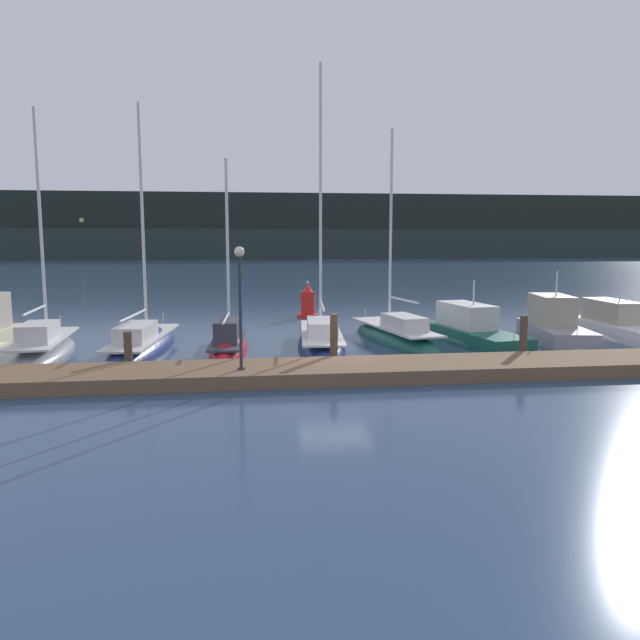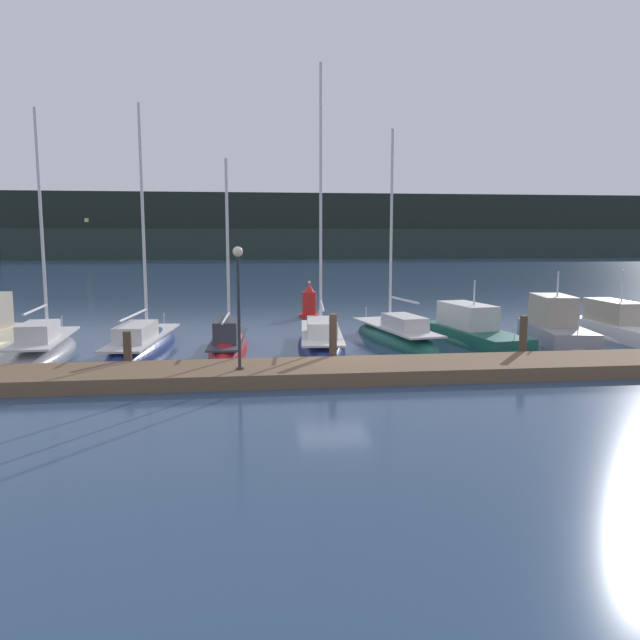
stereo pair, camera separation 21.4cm
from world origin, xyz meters
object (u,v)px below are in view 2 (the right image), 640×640
Objects in this scene: sailboat_berth_4 at (228,349)px; channel_buoy at (309,303)px; sailboat_berth_6 at (396,339)px; motorboat_berth_9 at (620,332)px; sailboat_berth_2 at (45,351)px; sailboat_berth_5 at (321,345)px; motorboat_berth_8 at (555,333)px; sailboat_berth_3 at (143,349)px; motorboat_berth_7 at (473,337)px; dock_lamppost at (238,288)px.

sailboat_berth_4 is 11.50m from channel_buoy.
sailboat_berth_6 reaches higher than motorboat_berth_9.
sailboat_berth_2 is 14.57m from sailboat_berth_6.
sailboat_berth_6 is (7.33, 1.60, -0.01)m from sailboat_berth_4.
sailboat_berth_5 is 2.00× the size of motorboat_berth_8.
motorboat_berth_8 is (17.78, 0.13, 0.29)m from sailboat_berth_3.
sailboat_berth_6 is 10.48m from motorboat_berth_9.
motorboat_berth_9 is (21.25, 0.77, 0.19)m from sailboat_berth_3.
sailboat_berth_4 is (3.45, -0.54, 0.02)m from sailboat_berth_3.
sailboat_berth_3 is at bearing -179.59° from motorboat_berth_8.
sailboat_berth_5 reaches higher than motorboat_berth_9.
motorboat_berth_7 is at bearing 4.41° from sailboat_berth_4.
sailboat_berth_4 is 14.35m from motorboat_berth_8.
channel_buoy is at bearing 51.92° from sailboat_berth_3.
channel_buoy is (7.88, 10.06, 0.68)m from sailboat_berth_3.
motorboat_berth_9 is at bearing 3.87° from motorboat_berth_7.
dock_lamppost is (-6.85, -7.09, 2.94)m from sailboat_berth_6.
sailboat_berth_6 is 7.07m from motorboat_berth_8.
sailboat_berth_5 is at bearing -176.96° from motorboat_berth_7.
sailboat_berth_6 is 4.78× the size of channel_buoy.
sailboat_berth_5 is (11.02, 0.24, -0.04)m from sailboat_berth_2.
motorboat_berth_7 is 1.18× the size of motorboat_berth_8.
sailboat_berth_2 is 9.97m from dock_lamppost.
motorboat_berth_8 is at bearing 2.65° from sailboat_berth_4.
motorboat_berth_8 is 14.03m from channel_buoy.
sailboat_berth_3 is at bearing 123.07° from dock_lamppost.
motorboat_berth_9 is at bearing -34.79° from channel_buoy.
sailboat_berth_4 is at bearing -175.59° from motorboat_berth_7.
motorboat_berth_9 is at bearing 21.42° from dock_lamppost.
sailboat_berth_5 reaches higher than motorboat_berth_8.
sailboat_berth_3 is 17.78m from motorboat_berth_8.
motorboat_berth_8 is 15.39m from dock_lamppost.
sailboat_berth_2 is at bearing -178.05° from motorboat_berth_7.
sailboat_berth_3 is 1.47× the size of motorboat_berth_7.
sailboat_berth_4 is (7.17, -0.21, -0.04)m from sailboat_berth_2.
sailboat_berth_5 reaches higher than motorboat_berth_7.
sailboat_berth_5 is at bearing -176.54° from motorboat_berth_9.
sailboat_berth_4 is 10.65m from motorboat_berth_7.
channel_buoy is (11.60, 10.38, 0.62)m from sailboat_berth_2.
sailboat_berth_6 reaches higher than dock_lamppost.
sailboat_berth_6 is 10.29m from dock_lamppost.
dock_lamppost is at bearing -36.73° from sailboat_berth_2.
motorboat_berth_8 is at bearing -45.08° from channel_buoy.
motorboat_berth_7 is at bearing 1.14° from sailboat_berth_3.
motorboat_berth_7 is at bearing -13.37° from sailboat_berth_6.
motorboat_berth_8 is at bearing -169.55° from motorboat_berth_9.
sailboat_berth_2 is at bearing -174.55° from sailboat_berth_6.
sailboat_berth_2 reaches higher than motorboat_berth_8.
dock_lamppost is (0.48, -5.49, 2.93)m from sailboat_berth_4.
dock_lamppost is (-3.95, -16.09, 2.27)m from channel_buoy.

